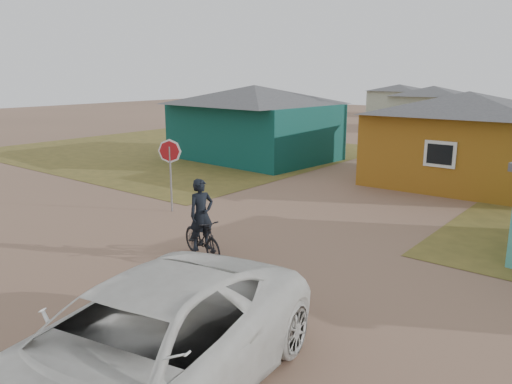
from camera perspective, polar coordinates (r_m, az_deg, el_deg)
ground at (r=12.61m, az=-8.54°, el=-8.27°), size 120.00×120.00×0.00m
grass_nw at (r=31.18m, az=-8.70°, el=4.78°), size 20.00×18.00×0.00m
house_teal at (r=27.56m, az=-0.18°, el=8.09°), size 8.93×7.08×4.00m
house_yellow at (r=22.90m, az=22.79°, el=5.82°), size 7.72×6.76×3.90m
house_pale_west at (r=44.48m, az=19.48°, el=9.14°), size 7.04×6.15×3.60m
house_pale_north at (r=58.54m, az=15.98°, el=10.14°), size 6.28×5.81×3.40m
stop_sign at (r=17.01m, az=-9.81°, el=3.78°), size 0.81×0.12×2.49m
cyclist at (r=12.75m, az=-6.22°, el=-4.34°), size 1.91×1.04×2.08m
vehicle at (r=7.36m, az=-13.49°, el=-17.58°), size 4.18×6.87×1.78m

